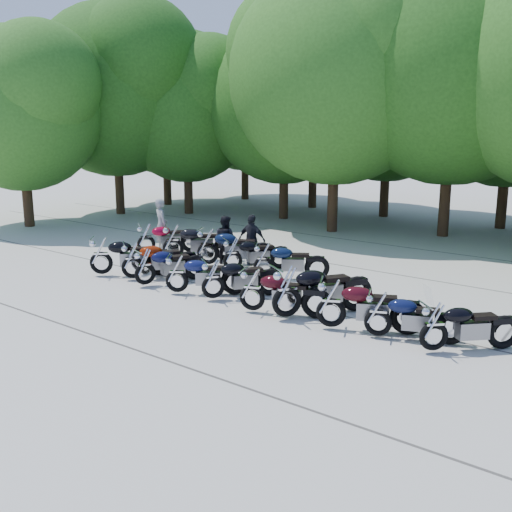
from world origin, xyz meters
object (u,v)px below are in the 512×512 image
Objects in this scene: motorcycle_3 at (177,272)px; motorcycle_5 at (252,288)px; motorcycle_4 at (213,278)px; motorcycle_8 at (378,312)px; motorcycle_6 at (287,290)px; motorcycle_11 at (173,240)px; rider_2 at (252,240)px; motorcycle_12 at (208,245)px; motorcycle_10 at (146,237)px; rider_0 at (161,225)px; motorcycle_2 at (145,265)px; motorcycle_7 at (331,301)px; motorcycle_13 at (233,253)px; motorcycle_1 at (132,259)px; rider_1 at (225,240)px; motorcycle_9 at (434,325)px; motorcycle_0 at (101,254)px; motorcycle_14 at (264,259)px.

motorcycle_5 is (2.58, -0.01, 0.02)m from motorcycle_3.
motorcycle_4 reaches higher than motorcycle_8.
motorcycle_8 is at bearing -144.36° from motorcycle_6.
rider_2 is (2.44, 1.13, 0.13)m from motorcycle_11.
motorcycle_12 is (1.44, 0.13, 0.01)m from motorcycle_11.
rider_2 is (3.85, 1.07, 0.20)m from motorcycle_10.
motorcycle_12 is 1.31× the size of rider_0.
motorcycle_7 is (5.95, 0.12, 0.04)m from motorcycle_2.
motorcycle_12 is at bearing 39.38° from motorcycle_7.
motorcycle_10 is at bearing 32.39° from motorcycle_13.
motorcycle_13 is at bearing -168.60° from rider_0.
motorcycle_1 is at bearing 89.32° from motorcycle_13.
rider_1 is at bearing -64.86° from motorcycle_1.
motorcycle_3 is at bearing -177.12° from motorcycle_10.
motorcycle_5 is (3.83, -0.00, 0.01)m from motorcycle_2.
motorcycle_9 is 0.85× the size of motorcycle_11.
motorcycle_10 reaches higher than motorcycle_3.
motorcycle_13 is at bearing -88.19° from motorcycle_0.
rider_0 is (-1.31, 3.67, 0.27)m from motorcycle_0.
rider_1 is at bearing 35.39° from motorcycle_14.
motorcycle_1 is 1.04× the size of motorcycle_2.
motorcycle_4 is 0.88× the size of motorcycle_12.
motorcycle_6 is 1.17× the size of motorcycle_10.
motorcycle_7 is 4.64m from motorcycle_14.
motorcycle_11 is at bearing 22.30° from rider_1.
rider_2 is (-6.32, 3.63, 0.25)m from motorcycle_8.
motorcycle_6 is 1.23× the size of motorcycle_9.
motorcycle_2 is 1.01× the size of motorcycle_3.
motorcycle_1 is at bearing 28.82° from motorcycle_6.
motorcycle_12 reaches higher than motorcycle_1.
motorcycle_5 is at bearing -155.92° from motorcycle_11.
motorcycle_2 is at bearing 44.12° from motorcycle_9.
motorcycle_9 is at bearing -145.83° from motorcycle_4.
rider_2 reaches higher than motorcycle_0.
rider_1 reaches higher than motorcycle_4.
motorcycle_5 is at bearing -132.90° from motorcycle_0.
motorcycle_5 is 7.53m from motorcycle_10.
motorcycle_6 is at bearing -125.63° from motorcycle_3.
motorcycle_13 is (2.79, 2.77, -0.06)m from motorcycle_0.
rider_1 is at bearing -4.51° from motorcycle_6.
motorcycle_7 is at bearing -142.02° from motorcycle_12.
motorcycle_2 is at bearing -132.67° from motorcycle_0.
motorcycle_2 is at bearing 69.05° from motorcycle_8.
motorcycle_0 is 6.72m from motorcycle_6.
motorcycle_12 is (-6.26, 2.78, 0.04)m from motorcycle_7.
motorcycle_3 is at bearing 42.40° from motorcycle_4.
motorcycle_14 is 1.85m from rider_2.
motorcycle_13 reaches higher than motorcycle_8.
rider_2 is at bearing 36.92° from motorcycle_8.
motorcycle_2 is 1.25m from motorcycle_3.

